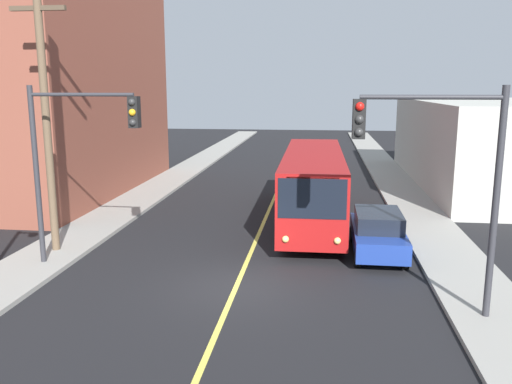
# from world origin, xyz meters

# --- Properties ---
(ground_plane) EXTENTS (120.00, 120.00, 0.00)m
(ground_plane) POSITION_xyz_m (0.00, 0.00, 0.00)
(ground_plane) COLOR black
(sidewalk_left) EXTENTS (2.50, 90.00, 0.15)m
(sidewalk_left) POSITION_xyz_m (-7.25, 10.00, 0.07)
(sidewalk_left) COLOR gray
(sidewalk_left) RESTS_ON ground
(sidewalk_right) EXTENTS (2.50, 90.00, 0.15)m
(sidewalk_right) POSITION_xyz_m (7.25, 10.00, 0.07)
(sidewalk_right) COLOR gray
(sidewalk_right) RESTS_ON ground
(lane_stripe_center) EXTENTS (0.16, 60.00, 0.01)m
(lane_stripe_center) POSITION_xyz_m (0.00, 15.00, 0.01)
(lane_stripe_center) COLOR #D8CC4C
(lane_stripe_center) RESTS_ON ground
(building_left_brick) EXTENTS (10.00, 16.54, 13.29)m
(building_left_brick) POSITION_xyz_m (-13.49, 13.59, 6.64)
(building_left_brick) COLOR brown
(building_left_brick) RESTS_ON ground
(city_bus) EXTENTS (2.67, 12.18, 3.20)m
(city_bus) POSITION_xyz_m (2.20, 8.30, 1.82)
(city_bus) COLOR maroon
(city_bus) RESTS_ON ground
(parked_car_blue) EXTENTS (1.85, 4.41, 1.62)m
(parked_car_blue) POSITION_xyz_m (4.66, 3.79, 0.84)
(parked_car_blue) COLOR navy
(parked_car_blue) RESTS_ON ground
(utility_pole_near) EXTENTS (2.40, 0.28, 10.07)m
(utility_pole_near) POSITION_xyz_m (-7.19, 2.46, 5.69)
(utility_pole_near) COLOR brown
(utility_pole_near) RESTS_ON sidewalk_left
(traffic_signal_left_corner) EXTENTS (3.75, 0.48, 6.00)m
(traffic_signal_left_corner) POSITION_xyz_m (-5.41, 1.09, 4.30)
(traffic_signal_left_corner) COLOR #2D2D33
(traffic_signal_left_corner) RESTS_ON sidewalk_left
(traffic_signal_right_corner) EXTENTS (3.75, 0.48, 6.00)m
(traffic_signal_right_corner) POSITION_xyz_m (5.41, -1.65, 4.30)
(traffic_signal_right_corner) COLOR #2D2D33
(traffic_signal_right_corner) RESTS_ON sidewalk_right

